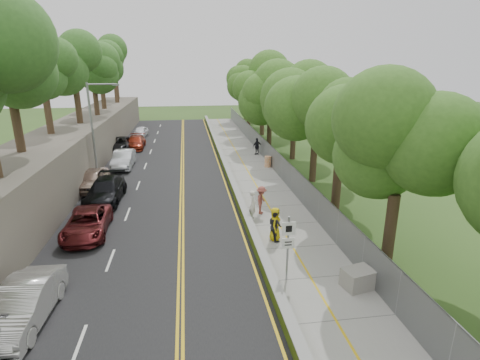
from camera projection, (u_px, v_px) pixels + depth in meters
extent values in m
plane|color=#33511E|center=(252.00, 251.00, 19.68)|extent=(140.00, 140.00, 0.00)
cube|color=black|center=(163.00, 174.00, 33.10)|extent=(11.20, 66.00, 0.04)
cube|color=gray|center=(251.00, 171.00, 34.18)|extent=(4.20, 66.00, 0.05)
cube|color=#83C911|center=(226.00, 169.00, 33.78)|extent=(0.42, 66.00, 0.60)
cube|color=#595147|center=(63.00, 156.00, 31.41)|extent=(5.00, 66.00, 4.00)
cube|color=slate|center=(274.00, 160.00, 34.17)|extent=(0.04, 66.00, 2.00)
cylinder|color=gray|center=(93.00, 133.00, 30.24)|extent=(0.18, 0.18, 8.00)
cylinder|color=gray|center=(101.00, 84.00, 29.24)|extent=(2.30, 0.13, 0.13)
cube|color=gray|center=(116.00, 85.00, 29.40)|extent=(0.50, 0.22, 0.14)
cylinder|color=gray|center=(288.00, 249.00, 16.51)|extent=(0.09, 0.09, 3.10)
cube|color=white|center=(289.00, 229.00, 16.18)|extent=(0.62, 0.04, 0.62)
cube|color=white|center=(288.00, 243.00, 16.39)|extent=(0.56, 0.04, 0.50)
cylinder|color=#D75700|center=(268.00, 162.00, 35.20)|extent=(0.62, 0.62, 1.02)
cube|color=gray|center=(358.00, 278.00, 16.30)|extent=(1.48, 1.24, 0.86)
imported|color=silver|center=(24.00, 305.00, 13.99)|extent=(1.87, 4.80, 1.56)
imported|color=maroon|center=(87.00, 223.00, 21.30)|extent=(2.48, 5.03, 1.37)
imported|color=black|center=(106.00, 191.00, 26.35)|extent=(2.44, 5.61, 1.61)
imported|color=tan|center=(92.00, 179.00, 28.97)|extent=(2.29, 4.73, 1.56)
imported|color=silver|center=(124.00, 159.00, 34.97)|extent=(1.73, 4.86, 1.60)
imported|color=black|center=(120.00, 144.00, 41.83)|extent=(2.51, 5.25, 1.45)
imported|color=maroon|center=(136.00, 142.00, 42.78)|extent=(1.98, 4.82, 1.40)
imported|color=white|center=(140.00, 132.00, 49.37)|extent=(1.99, 4.12, 1.36)
imported|color=gold|center=(275.00, 224.00, 20.55)|extent=(0.90, 1.08, 1.89)
imported|color=white|center=(253.00, 205.00, 23.33)|extent=(0.69, 0.81, 1.87)
imported|color=#232228|center=(275.00, 225.00, 20.54)|extent=(0.90, 1.01, 1.73)
imported|color=#93463C|center=(261.00, 200.00, 24.16)|extent=(1.12, 1.37, 1.85)
imported|color=black|center=(257.00, 146.00, 39.77)|extent=(1.13, 0.79, 1.79)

